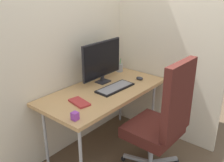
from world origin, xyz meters
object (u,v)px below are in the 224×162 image
(office_chair, at_px, (163,120))
(desk_clamp_accessory, at_px, (75,116))
(mouse, at_px, (140,78))
(notebook, at_px, (79,102))
(pen_holder, at_px, (120,68))
(monitor, at_px, (102,60))
(keyboard, at_px, (115,88))

(office_chair, bearing_deg, desk_clamp_accessory, 144.95)
(mouse, bearing_deg, notebook, 167.04)
(office_chair, height_order, notebook, office_chair)
(pen_holder, height_order, desk_clamp_accessory, pen_holder)
(notebook, bearing_deg, monitor, 30.44)
(office_chair, height_order, desk_clamp_accessory, office_chair)
(keyboard, xyz_separation_m, mouse, (0.38, -0.06, 0.01))
(keyboard, height_order, desk_clamp_accessory, desk_clamp_accessory)
(pen_holder, bearing_deg, desk_clamp_accessory, -159.02)
(monitor, height_order, mouse, monitor)
(mouse, bearing_deg, office_chair, -134.64)
(keyboard, xyz_separation_m, desk_clamp_accessory, (-0.71, -0.15, 0.02))
(office_chair, relative_size, pen_holder, 6.84)
(office_chair, relative_size, monitor, 2.04)
(office_chair, xyz_separation_m, pen_holder, (0.51, 0.91, 0.18))
(keyboard, xyz_separation_m, notebook, (-0.48, 0.04, 0.00))
(keyboard, height_order, notebook, same)
(monitor, bearing_deg, mouse, -41.81)
(pen_holder, bearing_deg, office_chair, -119.50)
(office_chair, relative_size, mouse, 14.25)
(monitor, bearing_deg, notebook, -160.51)
(office_chair, bearing_deg, monitor, 82.43)
(pen_holder, height_order, notebook, pen_holder)
(keyboard, distance_m, notebook, 0.48)
(keyboard, bearing_deg, monitor, 75.94)
(keyboard, height_order, pen_holder, pen_holder)
(keyboard, bearing_deg, notebook, 175.26)
(notebook, bearing_deg, desk_clamp_accessory, -129.49)
(keyboard, bearing_deg, pen_holder, 33.07)
(pen_holder, bearing_deg, monitor, -170.27)
(office_chair, xyz_separation_m, mouse, (0.43, 0.55, 0.14))
(pen_holder, distance_m, notebook, 0.98)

